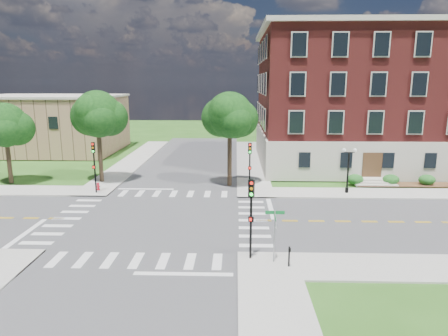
{
  "coord_description": "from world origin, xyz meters",
  "views": [
    {
      "loc": [
        5.85,
        -28.92,
        10.37
      ],
      "look_at": [
        4.86,
        4.13,
        3.2
      ],
      "focal_mm": 32.0,
      "sensor_mm": 36.0,
      "label": 1
    }
  ],
  "objects_px": {
    "fire_hydrant": "(98,187)",
    "twin_lamp_west": "(348,168)",
    "traffic_signal_nw": "(94,161)",
    "traffic_signal_se": "(251,209)",
    "street_sign_pole": "(275,226)",
    "push_button_post": "(289,255)",
    "traffic_signal_ne": "(250,162)"
  },
  "relations": [
    {
      "from": "traffic_signal_ne",
      "to": "traffic_signal_nw",
      "type": "height_order",
      "value": "same"
    },
    {
      "from": "push_button_post",
      "to": "twin_lamp_west",
      "type": "bearing_deg",
      "value": 64.56
    },
    {
      "from": "traffic_signal_nw",
      "to": "traffic_signal_se",
      "type": "bearing_deg",
      "value": -44.76
    },
    {
      "from": "traffic_signal_nw",
      "to": "street_sign_pole",
      "type": "height_order",
      "value": "traffic_signal_nw"
    },
    {
      "from": "traffic_signal_se",
      "to": "push_button_post",
      "type": "height_order",
      "value": "traffic_signal_se"
    },
    {
      "from": "street_sign_pole",
      "to": "push_button_post",
      "type": "xyz_separation_m",
      "value": [
        0.79,
        -0.62,
        -1.51
      ]
    },
    {
      "from": "push_button_post",
      "to": "traffic_signal_nw",
      "type": "bearing_deg",
      "value": 137.25
    },
    {
      "from": "traffic_signal_se",
      "to": "push_button_post",
      "type": "bearing_deg",
      "value": -25.65
    },
    {
      "from": "street_sign_pole",
      "to": "fire_hydrant",
      "type": "distance_m",
      "value": 21.81
    },
    {
      "from": "twin_lamp_west",
      "to": "fire_hydrant",
      "type": "xyz_separation_m",
      "value": [
        -23.76,
        0.16,
        -2.06
      ]
    },
    {
      "from": "traffic_signal_se",
      "to": "traffic_signal_nw",
      "type": "distance_m",
      "value": 19.83
    },
    {
      "from": "traffic_signal_ne",
      "to": "fire_hydrant",
      "type": "height_order",
      "value": "traffic_signal_ne"
    },
    {
      "from": "traffic_signal_se",
      "to": "fire_hydrant",
      "type": "xyz_separation_m",
      "value": [
        -14.17,
        14.82,
        -2.72
      ]
    },
    {
      "from": "traffic_signal_nw",
      "to": "push_button_post",
      "type": "relative_size",
      "value": 4.0
    },
    {
      "from": "street_sign_pole",
      "to": "push_button_post",
      "type": "height_order",
      "value": "street_sign_pole"
    },
    {
      "from": "traffic_signal_se",
      "to": "twin_lamp_west",
      "type": "distance_m",
      "value": 17.53
    },
    {
      "from": "fire_hydrant",
      "to": "traffic_signal_se",
      "type": "bearing_deg",
      "value": -46.28
    },
    {
      "from": "traffic_signal_ne",
      "to": "twin_lamp_west",
      "type": "bearing_deg",
      "value": 4.21
    },
    {
      "from": "traffic_signal_nw",
      "to": "push_button_post",
      "type": "bearing_deg",
      "value": -42.75
    },
    {
      "from": "fire_hydrant",
      "to": "twin_lamp_west",
      "type": "bearing_deg",
      "value": -0.39
    },
    {
      "from": "traffic_signal_ne",
      "to": "street_sign_pole",
      "type": "distance_m",
      "value": 14.44
    },
    {
      "from": "traffic_signal_nw",
      "to": "push_button_post",
      "type": "distance_m",
      "value": 22.21
    },
    {
      "from": "street_sign_pole",
      "to": "traffic_signal_ne",
      "type": "bearing_deg",
      "value": 93.79
    },
    {
      "from": "street_sign_pole",
      "to": "push_button_post",
      "type": "distance_m",
      "value": 1.82
    },
    {
      "from": "traffic_signal_se",
      "to": "street_sign_pole",
      "type": "distance_m",
      "value": 1.65
    },
    {
      "from": "twin_lamp_west",
      "to": "fire_hydrant",
      "type": "bearing_deg",
      "value": 179.61
    },
    {
      "from": "push_button_post",
      "to": "fire_hydrant",
      "type": "height_order",
      "value": "push_button_post"
    },
    {
      "from": "twin_lamp_west",
      "to": "push_button_post",
      "type": "bearing_deg",
      "value": -115.44
    },
    {
      "from": "twin_lamp_west",
      "to": "street_sign_pole",
      "type": "height_order",
      "value": "twin_lamp_west"
    },
    {
      "from": "traffic_signal_se",
      "to": "traffic_signal_ne",
      "type": "distance_m",
      "value": 13.98
    },
    {
      "from": "twin_lamp_west",
      "to": "traffic_signal_se",
      "type": "bearing_deg",
      "value": -123.22
    },
    {
      "from": "street_sign_pole",
      "to": "push_button_post",
      "type": "relative_size",
      "value": 2.58
    }
  ]
}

